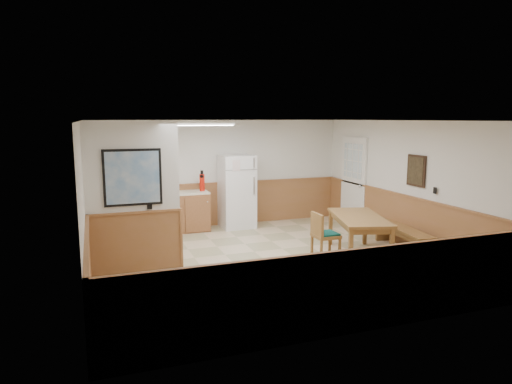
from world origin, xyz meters
name	(u,v)px	position (x,y,z in m)	size (l,w,h in m)	color
ground	(265,260)	(0.00, 0.00, 0.00)	(6.00, 6.00, 0.00)	beige
ceiling	(266,121)	(0.00, 0.00, 2.50)	(6.00, 6.00, 0.02)	silver
back_wall	(220,173)	(0.00, 3.00, 1.25)	(6.00, 0.02, 2.50)	white
right_wall	(407,184)	(3.00, 0.00, 1.25)	(0.02, 6.00, 2.50)	white
left_wall	(84,203)	(-3.00, 0.00, 1.25)	(0.02, 6.00, 2.50)	white
wainscot_back	(221,204)	(0.00, 2.98, 0.50)	(6.00, 0.04, 1.00)	#9C643E
wainscot_right	(404,221)	(2.98, 0.00, 0.50)	(0.04, 6.00, 1.00)	#9C643E
wainscot_left	(88,250)	(-2.98, 0.00, 0.50)	(0.04, 6.00, 1.00)	#9C643E
partition_wall	(133,199)	(-2.25, 0.19, 1.23)	(1.50, 0.20, 2.50)	white
kitchen_counter	(173,212)	(-1.21, 2.68, 0.46)	(2.20, 0.61, 1.00)	#925A34
exterior_door	(353,182)	(2.96, 1.90, 1.05)	(0.07, 1.02, 2.15)	white
kitchen_window	(128,164)	(-2.10, 2.98, 1.55)	(0.80, 0.04, 1.00)	white
wall_painting	(416,171)	(2.97, -0.30, 1.55)	(0.04, 0.50, 0.60)	black
fluorescent_fixture	(203,123)	(-0.80, 1.30, 2.45)	(1.20, 0.30, 0.09)	white
refrigerator	(237,191)	(0.29, 2.63, 0.85)	(0.77, 0.73, 1.70)	white
dining_table	(359,221)	(1.75, -0.30, 0.66)	(1.27, 1.83, 0.75)	#9D6C39
dining_bench	(404,233)	(2.74, -0.32, 0.34)	(0.57, 1.67, 0.45)	#9D6C39
dining_chair	(322,232)	(1.01, -0.23, 0.50)	(0.60, 0.43, 0.85)	#9D6C39
fire_extinguisher	(202,182)	(-0.52, 2.67, 1.11)	(0.14, 0.14, 0.47)	red
soap_bottle	(122,189)	(-2.28, 2.70, 1.03)	(0.08, 0.08, 0.25)	#188726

